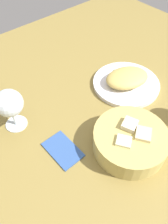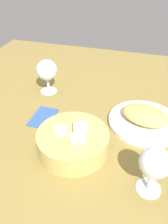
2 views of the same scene
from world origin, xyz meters
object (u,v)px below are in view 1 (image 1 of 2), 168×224
(plate, at_px, (126,84))
(folded_napkin, at_px, (63,149))
(wine_glass_near, at_px, (9,104))
(bread_basket, at_px, (130,140))

(plate, bearing_deg, folded_napkin, 11.14)
(wine_glass_near, bearing_deg, folded_napkin, 107.04)
(bread_basket, height_order, wine_glass_near, wine_glass_near)
(plate, distance_m, bread_basket, 0.26)
(plate, distance_m, wine_glass_near, 0.40)
(wine_glass_near, relative_size, folded_napkin, 1.20)
(wine_glass_near, distance_m, folded_napkin, 0.19)
(bread_basket, distance_m, folded_napkin, 0.19)
(folded_napkin, bearing_deg, bread_basket, 51.81)
(bread_basket, xyz_separation_m, wine_glass_near, (0.20, -0.28, 0.06))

